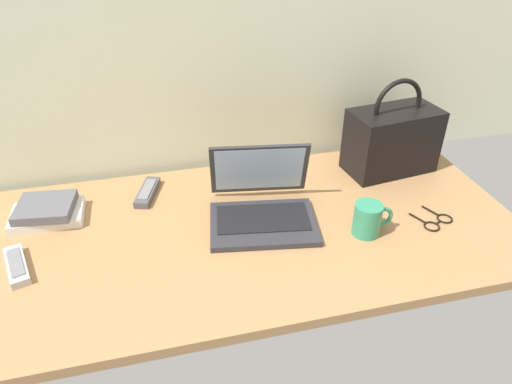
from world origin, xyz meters
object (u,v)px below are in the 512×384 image
(laptop, at_px, (262,204))
(remote_control_near, at_px, (17,266))
(eyeglasses, at_px, (437,222))
(remote_control_far, at_px, (147,192))
(handbag, at_px, (392,139))
(coffee_mug, at_px, (368,219))
(book_stack, at_px, (47,212))

(laptop, bearing_deg, remote_control_near, -173.70)
(eyeglasses, bearing_deg, remote_control_far, 156.76)
(remote_control_far, distance_m, handbag, 0.84)
(coffee_mug, height_order, book_stack, coffee_mug)
(laptop, relative_size, handbag, 1.05)
(coffee_mug, height_order, handbag, handbag)
(remote_control_near, height_order, eyeglasses, remote_control_near)
(laptop, bearing_deg, coffee_mug, -28.26)
(coffee_mug, relative_size, handbag, 0.36)
(laptop, distance_m, remote_control_far, 0.39)
(coffee_mug, distance_m, remote_control_near, 0.96)
(eyeglasses, bearing_deg, remote_control_near, 176.14)
(laptop, distance_m, coffee_mug, 0.31)
(remote_control_near, bearing_deg, remote_control_far, 38.52)
(laptop, bearing_deg, remote_control_far, 148.55)
(coffee_mug, xyz_separation_m, handbag, (0.23, 0.32, 0.07))
(remote_control_far, height_order, book_stack, book_stack)
(coffee_mug, distance_m, handbag, 0.40)
(remote_control_near, distance_m, remote_control_far, 0.44)
(coffee_mug, height_order, remote_control_near, coffee_mug)
(laptop, xyz_separation_m, book_stack, (-0.63, 0.14, -0.02))
(remote_control_far, bearing_deg, remote_control_near, -141.48)
(coffee_mug, bearing_deg, remote_control_near, 175.62)
(remote_control_near, xyz_separation_m, book_stack, (0.05, 0.21, 0.02))
(laptop, xyz_separation_m, handbag, (0.50, 0.17, 0.07))
(remote_control_far, bearing_deg, handbag, -1.88)
(laptop, xyz_separation_m, coffee_mug, (0.28, -0.15, 0.00))
(remote_control_far, xyz_separation_m, eyeglasses, (0.83, -0.36, -0.01))
(remote_control_near, bearing_deg, book_stack, 76.34)
(remote_control_far, relative_size, eyeglasses, 1.26)
(laptop, bearing_deg, handbag, 19.11)
(remote_control_near, distance_m, eyeglasses, 1.18)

